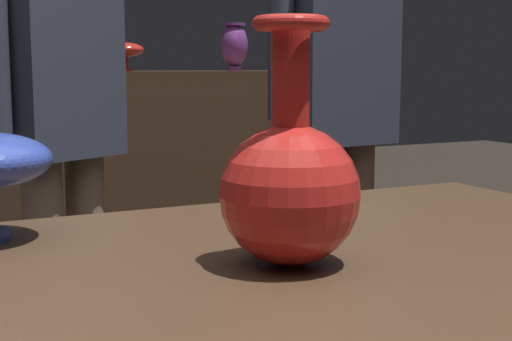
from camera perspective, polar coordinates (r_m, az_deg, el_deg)
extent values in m
cube|color=#422D1E|center=(0.82, -2.51, -8.61)|extent=(1.20, 0.64, 0.05)
sphere|color=red|center=(0.78, 2.60, -1.88)|extent=(0.15, 0.15, 0.15)
cylinder|color=red|center=(0.77, 2.66, 6.94)|extent=(0.04, 0.04, 0.11)
torus|color=red|center=(0.77, 2.69, 11.19)|extent=(0.08, 0.08, 0.02)
cylinder|color=red|center=(2.97, -9.95, 7.61)|extent=(0.05, 0.05, 0.01)
cylinder|color=red|center=(2.97, -9.97, 8.13)|extent=(0.02, 0.02, 0.04)
ellipsoid|color=red|center=(2.97, -9.99, 9.10)|extent=(0.14, 0.14, 0.06)
cylinder|color=#7A388E|center=(3.26, -1.68, 7.81)|extent=(0.07, 0.07, 0.02)
ellipsoid|color=#7A388E|center=(3.26, -1.69, 9.59)|extent=(0.12, 0.12, 0.18)
cylinder|color=#7A388E|center=(3.27, -1.69, 11.13)|extent=(0.10, 0.10, 0.01)
cylinder|color=#846B56|center=(2.25, -12.75, -8.45)|extent=(0.11, 0.11, 0.76)
cylinder|color=#846B56|center=(2.16, -15.77, -9.27)|extent=(0.11, 0.11, 0.76)
cube|color=#333847|center=(2.11, -14.87, 9.17)|extent=(0.37, 0.31, 0.60)
cylinder|color=#333847|center=(2.24, -10.90, 9.98)|extent=(0.07, 0.07, 0.51)
cylinder|color=brown|center=(2.29, 7.51, -7.67)|extent=(0.11, 0.11, 0.79)
cylinder|color=brown|center=(2.20, 4.52, -8.30)|extent=(0.11, 0.11, 0.79)
cube|color=#333847|center=(2.16, 6.33, 10.34)|extent=(0.34, 0.22, 0.62)
cylinder|color=#333847|center=(2.29, 10.26, 10.90)|extent=(0.07, 0.07, 0.53)
cylinder|color=#333847|center=(2.04, 1.92, 11.40)|extent=(0.07, 0.07, 0.53)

